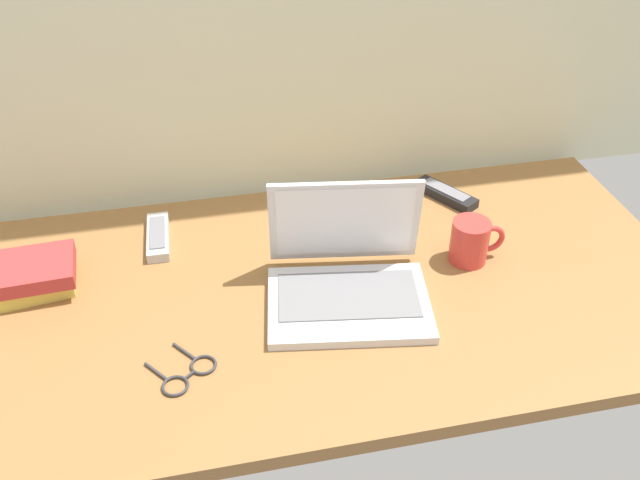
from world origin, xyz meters
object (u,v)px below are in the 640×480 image
coffee_mug (471,241)px  remote_control_near (445,194)px  remote_control_far (158,237)px  eyeglasses (188,374)px  book_stack (23,277)px  laptop (347,275)px

coffee_mug → remote_control_near: 0.24m
remote_control_far → remote_control_near: bearing=2.8°
eyeglasses → book_stack: book_stack is taller
book_stack → remote_control_near: bearing=9.0°
laptop → eyeglasses: (-0.32, -0.16, -0.04)m
laptop → eyeglasses: 0.36m
remote_control_far → book_stack: book_stack is taller
coffee_mug → remote_control_near: bearing=81.6°
laptop → eyeglasses: laptop is taller
coffee_mug → eyeglasses: (-0.60, -0.21, -0.04)m
coffee_mug → remote_control_far: (-0.64, 0.20, -0.04)m
remote_control_far → eyeglasses: remote_control_far is taller
remote_control_far → book_stack: 0.29m
remote_control_near → book_stack: size_ratio=0.77×
remote_control_near → remote_control_far: 0.67m
book_stack → eyeglasses: bearing=-44.8°
book_stack → laptop: bearing=-12.8°
laptop → book_stack: size_ratio=1.64×
remote_control_near → eyeglasses: remote_control_near is taller
laptop → remote_control_far: bearing=144.6°
remote_control_far → eyeglasses: 0.41m
remote_control_near → coffee_mug: bearing=-98.4°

